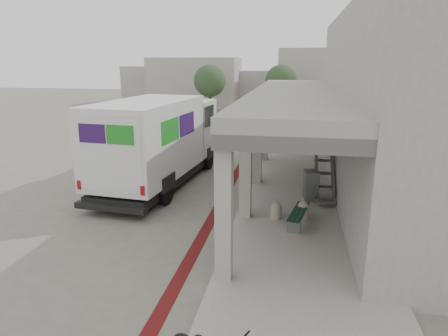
# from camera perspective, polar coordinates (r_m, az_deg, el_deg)

# --- Properties ---
(ground) EXTENTS (120.00, 120.00, 0.00)m
(ground) POSITION_cam_1_polar(r_m,az_deg,el_deg) (13.49, -6.22, -7.47)
(ground) COLOR #656057
(ground) RESTS_ON ground
(bike_lane_stripe) EXTENTS (0.35, 40.00, 0.01)m
(bike_lane_stripe) POSITION_cam_1_polar(r_m,az_deg,el_deg) (15.08, -0.43, -4.88)
(bike_lane_stripe) COLOR #511010
(bike_lane_stripe) RESTS_ON ground
(sidewalk) EXTENTS (4.40, 28.00, 0.12)m
(sidewalk) POSITION_cam_1_polar(r_m,az_deg,el_deg) (12.98, 11.17, -8.32)
(sidewalk) COLOR gray
(sidewalk) RESTS_ON ground
(transit_building) EXTENTS (7.60, 17.00, 7.00)m
(transit_building) POSITION_cam_1_polar(r_m,az_deg,el_deg) (16.83, 21.35, 8.09)
(transit_building) COLOR gray
(transit_building) RESTS_ON ground
(distant_backdrop) EXTENTS (28.00, 10.00, 6.50)m
(distant_backdrop) POSITION_cam_1_polar(r_m,az_deg,el_deg) (48.31, 2.53, 12.15)
(distant_backdrop) COLOR gray
(distant_backdrop) RESTS_ON ground
(tree_left) EXTENTS (3.20, 3.20, 4.80)m
(tree_left) POSITION_cam_1_polar(r_m,az_deg,el_deg) (40.90, -2.05, 12.30)
(tree_left) COLOR #38281C
(tree_left) RESTS_ON ground
(tree_mid) EXTENTS (3.20, 3.20, 4.80)m
(tree_mid) POSITION_cam_1_polar(r_m,az_deg,el_deg) (42.01, 8.15, 12.23)
(tree_mid) COLOR #38281C
(tree_mid) RESTS_ON ground
(tree_right) EXTENTS (3.20, 3.20, 4.80)m
(tree_right) POSITION_cam_1_polar(r_m,az_deg,el_deg) (41.47, 19.42, 11.51)
(tree_right) COLOR #38281C
(tree_right) RESTS_ON ground
(fedex_truck) EXTENTS (3.42, 8.79, 3.66)m
(fedex_truck) POSITION_cam_1_polar(r_m,az_deg,el_deg) (17.02, -9.23, 4.04)
(fedex_truck) COLOR black
(fedex_truck) RESTS_ON ground
(bench) EXTENTS (0.73, 1.87, 0.43)m
(bench) POSITION_cam_1_polar(r_m,az_deg,el_deg) (12.97, 10.62, -6.55)
(bench) COLOR slate
(bench) RESTS_ON sidewalk
(bollard_near) EXTENTS (0.37, 0.37, 0.55)m
(bollard_near) POSITION_cam_1_polar(r_m,az_deg,el_deg) (13.32, 7.46, -5.96)
(bollard_near) COLOR gray
(bollard_near) RESTS_ON sidewalk
(bollard_far) EXTENTS (0.38, 0.38, 0.57)m
(bollard_far) POSITION_cam_1_polar(r_m,az_deg,el_deg) (13.45, 11.24, -5.88)
(bollard_far) COLOR tan
(bollard_far) RESTS_ON sidewalk
(utility_cabinet) EXTENTS (0.58, 0.72, 1.09)m
(utility_cabinet) POSITION_cam_1_polar(r_m,az_deg,el_deg) (15.27, 12.30, -2.37)
(utility_cabinet) COLOR slate
(utility_cabinet) RESTS_ON sidewalk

